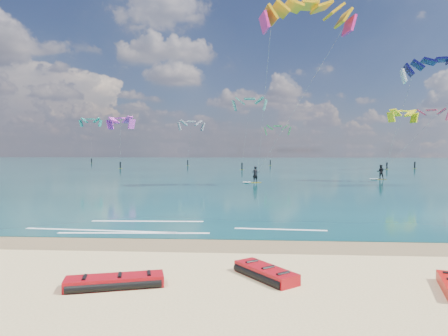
{
  "coord_description": "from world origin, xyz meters",
  "views": [
    {
      "loc": [
        4.1,
        -13.13,
        3.9
      ],
      "look_at": [
        2.73,
        8.0,
        2.96
      ],
      "focal_mm": 32.0,
      "sensor_mm": 36.0,
      "label": 1
    }
  ],
  "objects_px": {
    "packed_kite_left": "(115,287)",
    "kitesurfer_main": "(280,93)",
    "packed_kite_mid": "(266,278)",
    "kitesurfer_far": "(411,115)"
  },
  "relations": [
    {
      "from": "packed_kite_mid",
      "to": "kitesurfer_far",
      "type": "xyz_separation_m",
      "value": [
        19.4,
        38.8,
        8.32
      ]
    },
    {
      "from": "packed_kite_left",
      "to": "packed_kite_mid",
      "type": "bearing_deg",
      "value": -1.76
    },
    {
      "from": "packed_kite_mid",
      "to": "kitesurfer_far",
      "type": "bearing_deg",
      "value": 116.04
    },
    {
      "from": "packed_kite_mid",
      "to": "kitesurfer_main",
      "type": "relative_size",
      "value": 0.12
    },
    {
      "from": "packed_kite_left",
      "to": "kitesurfer_main",
      "type": "height_order",
      "value": "kitesurfer_main"
    },
    {
      "from": "packed_kite_mid",
      "to": "kitesurfer_main",
      "type": "distance_m",
      "value": 33.27
    },
    {
      "from": "packed_kite_left",
      "to": "kitesurfer_far",
      "type": "xyz_separation_m",
      "value": [
        23.73,
        39.89,
        8.32
      ]
    },
    {
      "from": "packed_kite_left",
      "to": "kitesurfer_main",
      "type": "bearing_deg",
      "value": 61.89
    },
    {
      "from": "packed_kite_left",
      "to": "kitesurfer_main",
      "type": "xyz_separation_m",
      "value": [
        7.07,
        32.67,
        10.1
      ]
    },
    {
      "from": "kitesurfer_main",
      "to": "kitesurfer_far",
      "type": "height_order",
      "value": "kitesurfer_main"
    }
  ]
}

